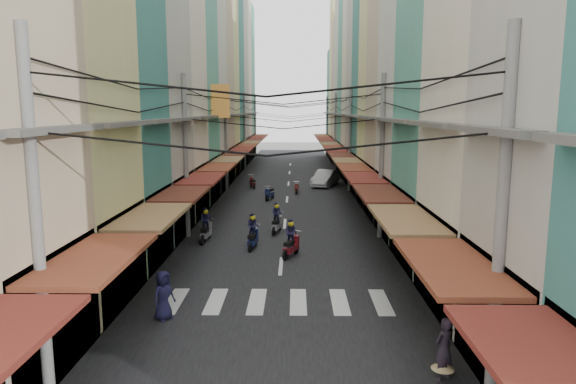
# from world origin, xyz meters

# --- Properties ---
(ground) EXTENTS (160.00, 160.00, 0.00)m
(ground) POSITION_xyz_m (0.00, 0.00, 0.00)
(ground) COLOR slate
(ground) RESTS_ON ground
(road) EXTENTS (10.00, 80.00, 0.02)m
(road) POSITION_xyz_m (0.00, 20.00, 0.01)
(road) COLOR black
(road) RESTS_ON ground
(sidewalk_left) EXTENTS (3.00, 80.00, 0.06)m
(sidewalk_left) POSITION_xyz_m (-6.50, 20.00, 0.03)
(sidewalk_left) COLOR slate
(sidewalk_left) RESTS_ON ground
(sidewalk_right) EXTENTS (3.00, 80.00, 0.06)m
(sidewalk_right) POSITION_xyz_m (6.50, 20.00, 0.03)
(sidewalk_right) COLOR slate
(sidewalk_right) RESTS_ON ground
(crosswalk) EXTENTS (7.55, 2.40, 0.01)m
(crosswalk) POSITION_xyz_m (-0.00, -6.00, 0.03)
(crosswalk) COLOR silver
(crosswalk) RESTS_ON ground
(building_row_left) EXTENTS (7.80, 67.67, 23.70)m
(building_row_left) POSITION_xyz_m (-7.92, 16.56, 9.78)
(building_row_left) COLOR beige
(building_row_left) RESTS_ON ground
(building_row_right) EXTENTS (7.80, 68.98, 22.59)m
(building_row_right) POSITION_xyz_m (7.92, 16.45, 9.41)
(building_row_right) COLOR #397D74
(building_row_right) RESTS_ON ground
(utility_poles) EXTENTS (10.20, 66.13, 8.20)m
(utility_poles) POSITION_xyz_m (0.00, 15.01, 6.59)
(utility_poles) COLOR gray
(utility_poles) RESTS_ON ground
(white_car) EXTENTS (5.23, 3.39, 1.72)m
(white_car) POSITION_xyz_m (3.14, 20.64, 0.00)
(white_car) COLOR silver
(white_car) RESTS_ON ground
(bicycle) EXTENTS (1.87, 0.82, 1.25)m
(bicycle) POSITION_xyz_m (7.50, -1.57, 0.00)
(bicycle) COLOR black
(bicycle) RESTS_ON ground
(moving_scooters) EXTENTS (4.89, 21.78, 1.69)m
(moving_scooters) POSITION_xyz_m (-1.29, 5.40, 0.49)
(moving_scooters) COLOR black
(moving_scooters) RESTS_ON ground
(parked_scooters) EXTENTS (12.88, 13.69, 0.99)m
(parked_scooters) POSITION_xyz_m (4.09, -3.32, 0.48)
(parked_scooters) COLOR black
(parked_scooters) RESTS_ON ground
(pedestrians) EXTENTS (12.07, 26.63, 2.12)m
(pedestrians) POSITION_xyz_m (-4.38, 2.15, 1.01)
(pedestrians) COLOR #2C222D
(pedestrians) RESTS_ON ground
(market_umbrella) EXTENTS (2.45, 2.45, 2.58)m
(market_umbrella) POSITION_xyz_m (5.93, -3.48, 2.28)
(market_umbrella) COLOR #B2B2B7
(market_umbrella) RESTS_ON ground
(traffic_sign) EXTENTS (0.10, 0.57, 2.61)m
(traffic_sign) POSITION_xyz_m (5.50, -3.05, 1.87)
(traffic_sign) COLOR gray
(traffic_sign) RESTS_ON ground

